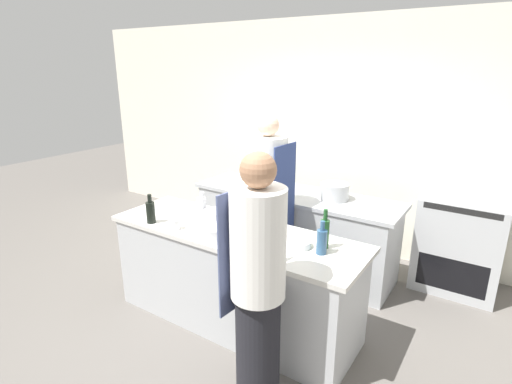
# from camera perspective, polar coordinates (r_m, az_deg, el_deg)

# --- Properties ---
(ground_plane) EXTENTS (16.00, 16.00, 0.00)m
(ground_plane) POSITION_cam_1_polar(r_m,az_deg,el_deg) (3.87, -2.99, -17.84)
(ground_plane) COLOR #605B56
(wall_back) EXTENTS (8.00, 0.06, 2.80)m
(wall_back) POSITION_cam_1_polar(r_m,az_deg,el_deg) (5.09, 11.18, 7.78)
(wall_back) COLOR silver
(wall_back) RESTS_ON ground_plane
(prep_counter) EXTENTS (2.30, 0.73, 0.90)m
(prep_counter) POSITION_cam_1_polar(r_m,az_deg,el_deg) (3.63, -3.11, -12.01)
(prep_counter) COLOR #B7BABC
(prep_counter) RESTS_ON ground_plane
(pass_counter) EXTENTS (2.33, 0.67, 0.90)m
(pass_counter) POSITION_cam_1_polar(r_m,az_deg,el_deg) (4.58, 5.42, -5.49)
(pass_counter) COLOR #B7BABC
(pass_counter) RESTS_ON ground_plane
(oven_range) EXTENTS (0.80, 0.63, 0.99)m
(oven_range) POSITION_cam_1_polar(r_m,az_deg,el_deg) (4.64, 27.03, -6.58)
(oven_range) COLOR #B7BABC
(oven_range) RESTS_ON ground_plane
(chef_at_prep_near) EXTENTS (0.38, 0.37, 1.77)m
(chef_at_prep_near) POSITION_cam_1_polar(r_m,az_deg,el_deg) (2.65, 0.23, -13.10)
(chef_at_prep_near) COLOR black
(chef_at_prep_near) RESTS_ON ground_plane
(chef_at_stove) EXTENTS (0.41, 0.39, 1.81)m
(chef_at_stove) POSITION_cam_1_polar(r_m,az_deg,el_deg) (4.00, 1.70, -1.94)
(chef_at_stove) COLOR black
(chef_at_stove) RESTS_ON ground_plane
(bottle_olive_oil) EXTENTS (0.07, 0.07, 0.32)m
(bottle_olive_oil) POSITION_cam_1_polar(r_m,az_deg,el_deg) (3.10, 9.77, -5.77)
(bottle_olive_oil) COLOR #19471E
(bottle_olive_oil) RESTS_ON prep_counter
(bottle_vinegar) EXTENTS (0.08, 0.08, 0.27)m
(bottle_vinegar) POSITION_cam_1_polar(r_m,az_deg,el_deg) (3.67, -14.82, -2.71)
(bottle_vinegar) COLOR black
(bottle_vinegar) RESTS_ON prep_counter
(bottle_wine) EXTENTS (0.08, 0.08, 0.26)m
(bottle_wine) POSITION_cam_1_polar(r_m,az_deg,el_deg) (3.02, 9.37, -6.90)
(bottle_wine) COLOR #2D5175
(bottle_wine) RESTS_ON prep_counter
(bottle_cooking_oil) EXTENTS (0.09, 0.09, 0.20)m
(bottle_cooking_oil) POSITION_cam_1_polar(r_m,az_deg,el_deg) (3.85, -7.72, -1.71)
(bottle_cooking_oil) COLOR silver
(bottle_cooking_oil) RESTS_ON prep_counter
(bowl_mixing_large) EXTENTS (0.23, 0.23, 0.06)m
(bowl_mixing_large) POSITION_cam_1_polar(r_m,az_deg,el_deg) (3.23, -0.73, -6.32)
(bowl_mixing_large) COLOR #B7BABC
(bowl_mixing_large) RESTS_ON prep_counter
(bowl_prep_small) EXTENTS (0.25, 0.25, 0.05)m
(bowl_prep_small) POSITION_cam_1_polar(r_m,az_deg,el_deg) (3.75, -5.72, -3.03)
(bowl_prep_small) COLOR #B7BABC
(bowl_prep_small) RESTS_ON prep_counter
(bowl_ceramic_blue) EXTENTS (0.19, 0.19, 0.05)m
(bowl_ceramic_blue) POSITION_cam_1_polar(r_m,az_deg,el_deg) (3.13, 6.14, -7.34)
(bowl_ceramic_blue) COLOR white
(bowl_ceramic_blue) RESTS_ON prep_counter
(bowl_wooden_salad) EXTENTS (0.18, 0.18, 0.09)m
(bowl_wooden_salad) POSITION_cam_1_polar(r_m,az_deg,el_deg) (3.28, -6.20, -5.83)
(bowl_wooden_salad) COLOR white
(bowl_wooden_salad) RESTS_ON prep_counter
(cup) EXTENTS (0.08, 0.08, 0.09)m
(cup) POSITION_cam_1_polar(r_m,az_deg,el_deg) (3.49, -11.39, -4.53)
(cup) COLOR white
(cup) RESTS_ON prep_counter
(cutting_board) EXTENTS (0.37, 0.20, 0.01)m
(cutting_board) POSITION_cam_1_polar(r_m,az_deg,el_deg) (3.98, -11.68, -2.39)
(cutting_board) COLOR white
(cutting_board) RESTS_ON prep_counter
(stockpot) EXTENTS (0.30, 0.30, 0.17)m
(stockpot) POSITION_cam_1_polar(r_m,az_deg,el_deg) (4.24, 11.15, 0.07)
(stockpot) COLOR #B7BABC
(stockpot) RESTS_ON pass_counter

